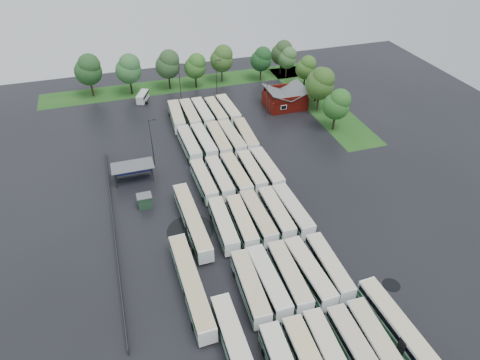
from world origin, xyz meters
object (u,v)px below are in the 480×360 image
object	(u,v)px
artic_bus_west_a	(240,360)
minibus	(143,97)
brick_building	(285,100)
artic_bus_east	(405,338)

from	to	relation	value
artic_bus_west_a	minibus	bearing A→B (deg)	91.12
brick_building	artic_bus_west_a	bearing A→B (deg)	-116.66
artic_bus_west_a	artic_bus_east	xyz separation A→B (m)	(21.31, -3.45, -0.02)
brick_building	minibus	bearing A→B (deg)	157.70
brick_building	minibus	distance (m)	37.86
artic_bus_east	minibus	distance (m)	86.78
artic_bus_east	minibus	bearing A→B (deg)	102.81
brick_building	minibus	world-z (taller)	brick_building
artic_bus_east	minibus	xyz separation A→B (m)	(-23.31, 83.59, -0.56)
minibus	artic_bus_west_a	bearing A→B (deg)	-65.74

